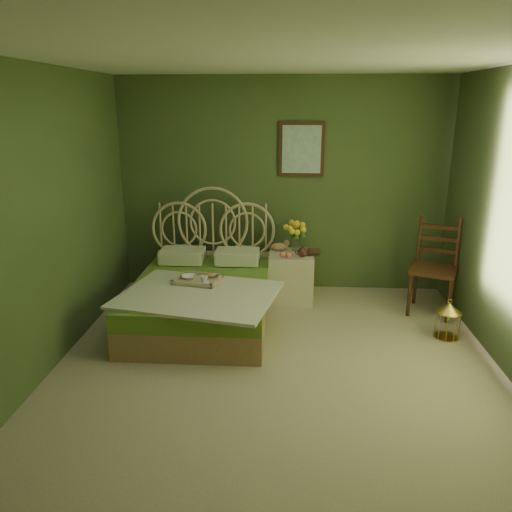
# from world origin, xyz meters

# --- Properties ---
(floor) EXTENTS (4.50, 4.50, 0.00)m
(floor) POSITION_xyz_m (0.00, 0.00, 0.00)
(floor) COLOR tan
(floor) RESTS_ON ground
(ceiling) EXTENTS (4.50, 4.50, 0.00)m
(ceiling) POSITION_xyz_m (0.00, 0.00, 2.60)
(ceiling) COLOR silver
(ceiling) RESTS_ON wall_back
(wall_back) EXTENTS (4.00, 0.00, 4.00)m
(wall_back) POSITION_xyz_m (0.00, 2.25, 1.30)
(wall_back) COLOR #4A5C30
(wall_back) RESTS_ON floor
(wall_left) EXTENTS (0.00, 4.50, 4.50)m
(wall_left) POSITION_xyz_m (-2.00, 0.00, 1.30)
(wall_left) COLOR #4A5C30
(wall_left) RESTS_ON floor
(wall_art) EXTENTS (0.54, 0.04, 0.64)m
(wall_art) POSITION_xyz_m (0.23, 2.22, 1.75)
(wall_art) COLOR black
(wall_art) RESTS_ON wall_back
(bed) EXTENTS (1.67, 2.11, 1.31)m
(bed) POSITION_xyz_m (-0.83, 1.13, 0.29)
(bed) COLOR tan
(bed) RESTS_ON floor
(nightstand) EXTENTS (0.52, 0.52, 1.00)m
(nightstand) POSITION_xyz_m (0.13, 1.81, 0.36)
(nightstand) COLOR beige
(nightstand) RESTS_ON floor
(chair) EXTENTS (0.62, 0.62, 1.08)m
(chair) POSITION_xyz_m (1.70, 1.58, 0.60)
(chair) COLOR black
(chair) RESTS_ON floor
(birdcage) EXTENTS (0.24, 0.24, 0.37)m
(birdcage) POSITION_xyz_m (1.70, 0.85, 0.18)
(birdcage) COLOR gold
(birdcage) RESTS_ON floor
(book_lower) EXTENTS (0.19, 0.24, 0.02)m
(book_lower) POSITION_xyz_m (0.31, 1.82, 0.58)
(book_lower) COLOR #381E0F
(book_lower) RESTS_ON nightstand
(book_upper) EXTENTS (0.19, 0.24, 0.02)m
(book_upper) POSITION_xyz_m (0.31, 1.82, 0.60)
(book_upper) COLOR #472819
(book_upper) RESTS_ON nightstand
(cereal_bowl) EXTENTS (0.18, 0.18, 0.04)m
(cereal_bowl) POSITION_xyz_m (-0.95, 1.04, 0.52)
(cereal_bowl) COLOR white
(cereal_bowl) RESTS_ON bed
(coffee_cup) EXTENTS (0.09, 0.09, 0.07)m
(coffee_cup) POSITION_xyz_m (-0.77, 0.93, 0.54)
(coffee_cup) COLOR white
(coffee_cup) RESTS_ON bed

